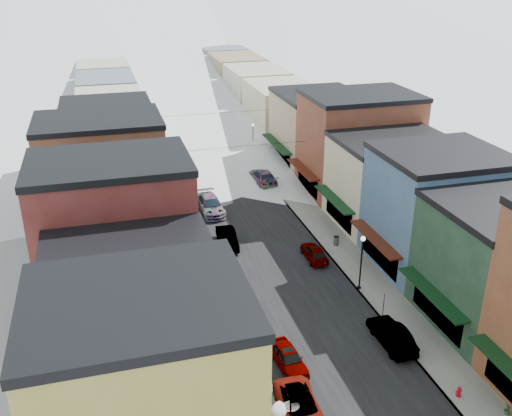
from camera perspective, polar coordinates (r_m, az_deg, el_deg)
road at (r=83.21m, az=-5.30°, el=6.05°), size 10.00×160.00×0.01m
sidewalk_left at (r=82.35m, az=-9.83°, el=5.66°), size 3.20×160.00×0.15m
sidewalk_right at (r=84.54m, az=-0.87°, el=6.49°), size 3.20×160.00×0.15m
curb_left at (r=82.50m, az=-8.76°, el=5.77°), size 0.10×160.00×0.15m
curb_right at (r=84.18m, az=-1.90°, el=6.40°), size 0.10×160.00×0.15m
bldg_l_yellow at (r=29.41m, az=-10.92°, el=-18.06°), size 11.30×8.70×11.50m
bldg_l_cream at (r=36.78m, az=-12.10°, el=-10.55°), size 11.30×8.20×9.50m
bldg_l_brick_near at (r=42.98m, az=-13.77°, el=-3.08°), size 12.30×8.20×12.50m
bldg_l_grayblue at (r=51.43m, az=-13.51°, el=-0.63°), size 11.30×9.20×9.00m
bldg_l_brick_far at (r=59.44m, az=-15.04°, el=3.60°), size 13.30×9.20×11.00m
bldg_l_tan at (r=69.10m, az=-14.43°, el=6.04°), size 11.30×11.20×10.00m
bldg_r_green at (r=45.32m, az=23.46°, el=-5.16°), size 11.30×9.20×9.50m
bldg_r_blue at (r=51.54m, az=17.56°, el=-0.14°), size 11.30×9.20×10.50m
bldg_r_cream at (r=59.15m, az=13.32°, el=2.65°), size 12.30×9.20×9.00m
bldg_r_brick_far at (r=66.51m, az=10.18°, el=6.41°), size 13.30×9.20×11.50m
bldg_r_tan at (r=75.16m, az=6.19°, el=7.86°), size 11.30×11.20×9.50m
distant_blocks at (r=104.21m, az=-7.79°, el=11.82°), size 34.00×55.00×8.00m
overhead_cables at (r=69.67m, az=-3.56°, el=7.91°), size 16.40×15.04×0.04m
car_white_suv at (r=35.90m, az=4.44°, el=-19.28°), size 2.58×5.17×1.41m
car_silver_sedan at (r=39.36m, az=3.27°, el=-14.73°), size 1.97×4.19×1.38m
car_dark_hatch at (r=54.20m, az=-2.89°, el=-3.05°), size 1.84×4.66×1.51m
car_silver_wagon at (r=61.32m, az=-4.58°, el=0.31°), size 2.54×5.92×1.70m
car_green_sedan at (r=42.23m, az=13.41°, el=-12.25°), size 1.71×4.81×1.58m
car_gray_suv at (r=52.05m, az=5.85°, el=-4.42°), size 1.74×4.11×1.39m
car_black_sedan at (r=69.09m, az=0.67°, el=3.15°), size 2.64×5.96×1.70m
car_lane_silver at (r=83.88m, az=-6.19°, el=6.65°), size 1.65×4.05×1.38m
car_lane_white at (r=95.99m, az=-6.43°, el=8.83°), size 2.48×5.03×1.38m
fire_hydrant at (r=39.21m, az=19.63°, el=-16.93°), size 0.43×0.32×0.73m
parking_sign at (r=44.57m, az=12.65°, el=-9.29°), size 0.11×0.25×1.95m
trash_can at (r=54.56m, az=8.03°, el=-3.25°), size 0.53×0.53×0.89m
streetlamp_near at (r=46.78m, az=10.52°, el=-4.74°), size 0.40×0.40×4.77m
streetlamp_far at (r=78.99m, az=-0.31°, el=7.33°), size 0.35×0.35×4.26m
planter_far at (r=39.04m, az=23.83°, el=-17.95°), size 0.50×0.50×0.64m
snow_pile_near at (r=36.00m, az=3.42°, el=-19.57°), size 2.41×2.68×1.02m
snow_pile_mid at (r=52.87m, az=-4.00°, el=-4.17°), size 2.25×2.59×0.95m
snow_pile_far at (r=63.49m, az=-5.95°, el=0.79°), size 2.63×2.82×1.11m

